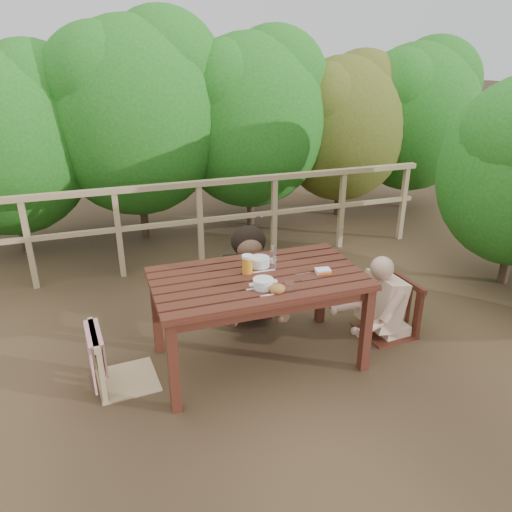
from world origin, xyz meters
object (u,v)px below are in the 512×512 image
object	(u,v)px
chair_left	(122,329)
butter_tub	(323,272)
diner_right	(395,269)
soup_near	(263,284)
chair_far	(247,271)
soup_far	(260,263)
table	(258,320)
bottle	(273,259)
chair_right	(390,286)
beer_glass	(247,265)
bread_roll	(278,289)
tumbler	(289,288)
woman	(246,243)

from	to	relation	value
chair_left	butter_tub	distance (m)	1.57
diner_right	soup_near	xyz separation A→B (m)	(-1.28, -0.23, 0.17)
chair_far	soup_near	xyz separation A→B (m)	(-0.20, -1.01, 0.37)
soup_near	soup_far	size ratio (longest dim) A/B	0.95
table	soup_near	size ratio (longest dim) A/B	6.38
chair_left	bottle	bearing A→B (deg)	-94.74
chair_right	chair_left	bearing A→B (deg)	-94.32
chair_right	soup_near	size ratio (longest dim) A/B	3.59
diner_right	beer_glass	xyz separation A→B (m)	(-1.31, 0.04, 0.21)
butter_tub	soup_far	bearing A→B (deg)	154.23
diner_right	beer_glass	size ratio (longest dim) A/B	7.62
chair_far	butter_tub	distance (m)	1.04
table	diner_right	xyz separation A→B (m)	(1.25, 0.03, 0.24)
beer_glass	butter_tub	xyz separation A→B (m)	(0.55, -0.19, -0.06)
beer_glass	soup_far	bearing A→B (deg)	33.65
chair_left	table	bearing A→B (deg)	-97.45
bread_roll	tumbler	world-z (taller)	tumbler
chair_left	soup_near	distance (m)	1.09
bottle	tumbler	xyz separation A→B (m)	(-0.01, -0.36, -0.07)
bottle	soup_near	bearing A→B (deg)	-123.71
diner_right	bottle	size ratio (longest dim) A/B	5.53
chair_far	diner_right	world-z (taller)	diner_right
table	tumbler	xyz separation A→B (m)	(0.12, -0.31, 0.41)
chair_far	chair_right	world-z (taller)	chair_right
chair_right	butter_tub	distance (m)	0.81
diner_right	butter_tub	world-z (taller)	diner_right
bread_roll	beer_glass	xyz separation A→B (m)	(-0.10, 0.37, 0.04)
soup_near	bottle	bearing A→B (deg)	56.29
tumbler	bottle	bearing A→B (deg)	88.03
beer_glass	butter_tub	distance (m)	0.58
chair_far	bottle	world-z (taller)	bottle
tumbler	chair_right	bearing A→B (deg)	17.53
table	woman	distance (m)	0.91
chair_far	diner_right	size ratio (longest dim) A/B	0.68
tumbler	beer_glass	bearing A→B (deg)	115.28
chair_far	beer_glass	world-z (taller)	beer_glass
chair_right	bread_roll	bearing A→B (deg)	-78.07
chair_left	chair_right	bearing A→B (deg)	-94.86
chair_far	diner_right	distance (m)	1.34
diner_right	soup_near	size ratio (longest dim) A/B	4.87
bottle	butter_tub	size ratio (longest dim) A/B	1.95
chair_far	chair_right	xyz separation A→B (m)	(1.05, -0.78, 0.03)
woman	soup_near	distance (m)	1.05
bottle	tumbler	size ratio (longest dim) A/B	2.63
woman	beer_glass	world-z (taller)	woman
chair_far	tumbler	size ratio (longest dim) A/B	9.92
bread_roll	butter_tub	world-z (taller)	bread_roll
soup_far	woman	bearing A→B (deg)	81.53
chair_right	soup_far	bearing A→B (deg)	-100.16
soup_near	bread_roll	distance (m)	0.12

